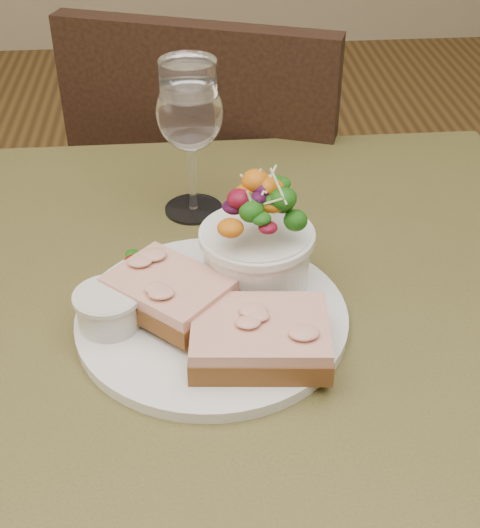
{
  "coord_description": "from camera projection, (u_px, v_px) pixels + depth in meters",
  "views": [
    {
      "loc": [
        -0.03,
        -0.56,
        1.22
      ],
      "look_at": [
        0.02,
        0.01,
        0.81
      ],
      "focal_mm": 50.0,
      "sensor_mm": 36.0,
      "label": 1
    }
  ],
  "objects": [
    {
      "name": "sandwich_front",
      "position": [
        260.0,
        337.0,
        0.66
      ],
      "size": [
        0.13,
        0.1,
        0.03
      ],
      "rotation": [
        0.0,
        0.0,
        -0.09
      ],
      "color": "#4E3014",
      "rests_on": "dinner_plate"
    },
    {
      "name": "chair_far",
      "position": [
        230.0,
        295.0,
        1.5
      ],
      "size": [
        0.54,
        0.54,
        0.9
      ],
      "rotation": [
        0.0,
        0.0,
        2.8
      ],
      "color": "black",
      "rests_on": "ground"
    },
    {
      "name": "garnish",
      "position": [
        144.0,
        263.0,
        0.77
      ],
      "size": [
        0.05,
        0.04,
        0.02
      ],
      "color": "#163D0B",
      "rests_on": "dinner_plate"
    },
    {
      "name": "sandwich_back",
      "position": [
        169.0,
        292.0,
        0.71
      ],
      "size": [
        0.14,
        0.14,
        0.03
      ],
      "rotation": [
        0.0,
        0.0,
        -0.74
      ],
      "color": "#4E3014",
      "rests_on": "dinner_plate"
    },
    {
      "name": "cafe_table",
      "position": [
        225.0,
        392.0,
        0.79
      ],
      "size": [
        0.8,
        0.8,
        0.75
      ],
      "color": "#433D1C",
      "rests_on": "ground"
    },
    {
      "name": "wine_glass",
      "position": [
        190.0,
        117.0,
        0.83
      ],
      "size": [
        0.08,
        0.08,
        0.18
      ],
      "color": "white",
      "rests_on": "cafe_table"
    },
    {
      "name": "salad_bowl",
      "position": [
        257.0,
        233.0,
        0.73
      ],
      "size": [
        0.11,
        0.11,
        0.13
      ],
      "color": "white",
      "rests_on": "dinner_plate"
    },
    {
      "name": "ramekin",
      "position": [
        108.0,
        307.0,
        0.69
      ],
      "size": [
        0.06,
        0.06,
        0.04
      ],
      "color": "silver",
      "rests_on": "dinner_plate"
    },
    {
      "name": "dinner_plate",
      "position": [
        212.0,
        317.0,
        0.72
      ],
      "size": [
        0.27,
        0.27,
        0.01
      ],
      "primitive_type": "cylinder",
      "color": "white",
      "rests_on": "cafe_table"
    }
  ]
}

